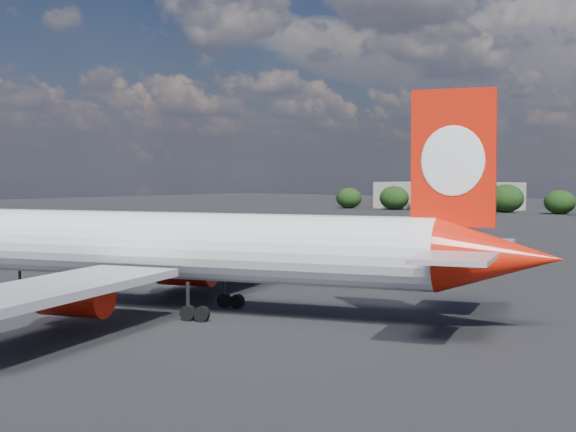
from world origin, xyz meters
The scene contains 3 objects.
ground centered at (0.00, 60.00, 0.00)m, with size 500.00×500.00×0.00m, color black.
qantas_airliner centered at (3.20, 18.02, 4.89)m, with size 48.29×46.33×16.07m.
terminal_building centered at (-65.00, 192.00, 4.00)m, with size 42.00×16.00×8.00m.
Camera 1 is at (45.02, -24.91, 10.46)m, focal length 50.00 mm.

